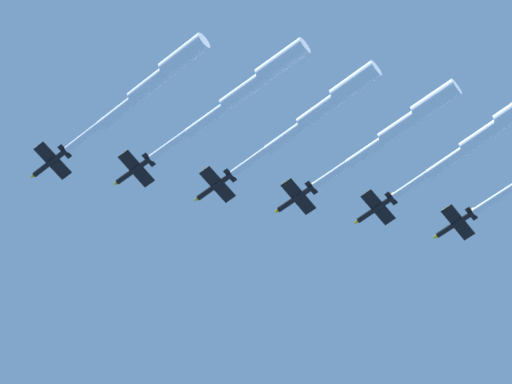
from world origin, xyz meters
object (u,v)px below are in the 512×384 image
jet_port_inner (243,91)px  jet_starboard_inner (318,111)px  jet_port_mid (399,127)px  jet_lead (149,85)px  jet_starboard_mid (481,136)px

jet_port_inner → jet_starboard_inner: size_ratio=1.05×
jet_port_inner → jet_port_mid: jet_port_inner is taller
jet_port_inner → jet_port_mid: (-30.86, 0.63, -1.60)m
jet_lead → jet_port_mid: 48.78m
jet_port_inner → jet_starboard_mid: bearing=177.0°
jet_starboard_mid → jet_port_mid: bearing=-6.6°
jet_starboard_mid → jet_lead: bearing=-4.3°
jet_lead → jet_port_inner: size_ratio=0.96×
jet_port_mid → jet_starboard_mid: bearing=173.4°
jet_lead → jet_starboard_mid: jet_starboard_mid is taller
jet_port_inner → jet_lead: bearing=-7.7°
jet_starboard_inner → jet_starboard_mid: (-32.18, 2.41, 0.31)m
jet_lead → jet_starboard_inner: size_ratio=1.01×
jet_lead → jet_starboard_inner: bearing=175.6°
jet_port_inner → jet_starboard_inner: (-14.83, 0.09, -1.52)m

